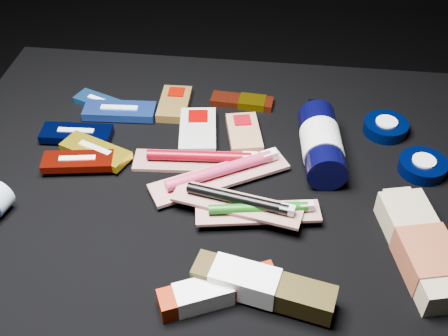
# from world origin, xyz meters

# --- Properties ---
(ground) EXTENTS (3.00, 3.00, 0.00)m
(ground) POSITION_xyz_m (0.00, 0.00, 0.00)
(ground) COLOR black
(ground) RESTS_ON ground
(cloth_table) EXTENTS (0.98, 0.78, 0.40)m
(cloth_table) POSITION_xyz_m (0.00, 0.00, 0.20)
(cloth_table) COLOR black
(cloth_table) RESTS_ON ground
(luna_bar_0) EXTENTS (0.11, 0.08, 0.01)m
(luna_bar_0) POSITION_xyz_m (-0.25, 0.19, 0.41)
(luna_bar_0) COLOR #1D57A7
(luna_bar_0) RESTS_ON cloth_table
(luna_bar_1) EXTENTS (0.14, 0.06, 0.02)m
(luna_bar_1) POSITION_xyz_m (-0.21, 0.16, 0.41)
(luna_bar_1) COLOR #2249B7
(luna_bar_1) RESTS_ON cloth_table
(luna_bar_2) EXTENTS (0.13, 0.05, 0.02)m
(luna_bar_2) POSITION_xyz_m (-0.27, 0.08, 0.41)
(luna_bar_2) COLOR black
(luna_bar_2) RESTS_ON cloth_table
(luna_bar_3) EXTENTS (0.13, 0.09, 0.02)m
(luna_bar_3) POSITION_xyz_m (-0.21, 0.03, 0.41)
(luna_bar_3) COLOR gold
(luna_bar_3) RESTS_ON cloth_table
(luna_bar_4) EXTENTS (0.13, 0.06, 0.02)m
(luna_bar_4) POSITION_xyz_m (-0.24, 0.00, 0.42)
(luna_bar_4) COLOR #740F05
(luna_bar_4) RESTS_ON cloth_table
(clif_bar_0) EXTENTS (0.06, 0.11, 0.02)m
(clif_bar_0) POSITION_xyz_m (-0.11, 0.20, 0.41)
(clif_bar_0) COLOR brown
(clif_bar_0) RESTS_ON cloth_table
(clif_bar_1) EXTENTS (0.08, 0.13, 0.02)m
(clif_bar_1) POSITION_xyz_m (-0.05, 0.12, 0.41)
(clif_bar_1) COLOR #BBBBB4
(clif_bar_1) RESTS_ON cloth_table
(clif_bar_2) EXTENTS (0.08, 0.12, 0.02)m
(clif_bar_2) POSITION_xyz_m (0.04, 0.13, 0.41)
(clif_bar_2) COLOR #A67A50
(clif_bar_2) RESTS_ON cloth_table
(power_bar) EXTENTS (0.12, 0.05, 0.01)m
(power_bar) POSITION_xyz_m (0.03, 0.22, 0.41)
(power_bar) COLOR maroon
(power_bar) RESTS_ON cloth_table
(lotion_bottle) EXTENTS (0.09, 0.22, 0.07)m
(lotion_bottle) POSITION_xyz_m (0.18, 0.08, 0.43)
(lotion_bottle) COLOR black
(lotion_bottle) RESTS_ON cloth_table
(cream_tin_upper) EXTENTS (0.08, 0.08, 0.03)m
(cream_tin_upper) POSITION_xyz_m (0.30, 0.17, 0.41)
(cream_tin_upper) COLOR black
(cream_tin_upper) RESTS_ON cloth_table
(cream_tin_lower) EXTENTS (0.08, 0.08, 0.03)m
(cream_tin_lower) POSITION_xyz_m (0.35, 0.07, 0.41)
(cream_tin_lower) COLOR black
(cream_tin_lower) RESTS_ON cloth_table
(bodywash_bottle) EXTENTS (0.12, 0.22, 0.04)m
(bodywash_bottle) POSITION_xyz_m (0.32, -0.13, 0.42)
(bodywash_bottle) COLOR tan
(bodywash_bottle) RESTS_ON cloth_table
(toothbrush_pack_0) EXTENTS (0.23, 0.07, 0.03)m
(toothbrush_pack_0) POSITION_xyz_m (-0.03, 0.04, 0.41)
(toothbrush_pack_0) COLOR #A7A19C
(toothbrush_pack_0) RESTS_ON cloth_table
(toothbrush_pack_1) EXTENTS (0.23, 0.17, 0.03)m
(toothbrush_pack_1) POSITION_xyz_m (0.01, 0.00, 0.42)
(toothbrush_pack_1) COLOR silver
(toothbrush_pack_1) RESTS_ON cloth_table
(toothbrush_pack_2) EXTENTS (0.20, 0.08, 0.02)m
(toothbrush_pack_2) POSITION_xyz_m (0.08, -0.08, 0.42)
(toothbrush_pack_2) COLOR beige
(toothbrush_pack_2) RESTS_ON cloth_table
(toothbrush_pack_3) EXTENTS (0.21, 0.09, 0.02)m
(toothbrush_pack_3) POSITION_xyz_m (0.05, -0.08, 0.43)
(toothbrush_pack_3) COLOR beige
(toothbrush_pack_3) RESTS_ON cloth_table
(toothpaste_carton_red) EXTENTS (0.17, 0.10, 0.03)m
(toothpaste_carton_red) POSITION_xyz_m (0.03, -0.24, 0.42)
(toothpaste_carton_red) COLOR #8A1800
(toothpaste_carton_red) RESTS_ON cloth_table
(toothpaste_carton_green) EXTENTS (0.20, 0.08, 0.04)m
(toothpaste_carton_green) POSITION_xyz_m (0.09, -0.22, 0.42)
(toothpaste_carton_green) COLOR #31270C
(toothpaste_carton_green) RESTS_ON cloth_table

